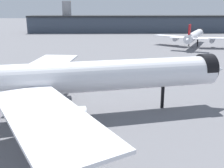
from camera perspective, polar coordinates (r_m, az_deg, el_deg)
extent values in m
plane|color=slate|center=(50.30, -13.09, -7.03)|extent=(900.00, 900.00, 0.00)
cylinder|color=white|center=(48.23, -8.72, 1.37)|extent=(54.70, 21.90, 5.61)
cone|color=white|center=(57.27, 20.21, 2.88)|extent=(7.52, 7.08, 5.49)
cylinder|color=black|center=(56.58, 19.29, 3.25)|extent=(4.09, 6.16, 5.66)
cube|color=white|center=(63.20, -13.68, 3.93)|extent=(9.18, 25.10, 0.45)
cylinder|color=#B7BAC1|center=(60.68, -12.32, 1.72)|extent=(8.34, 5.26, 3.08)
cube|color=white|center=(33.80, -13.82, -6.64)|extent=(21.71, 25.53, 0.45)
cylinder|color=#B7BAC1|center=(37.27, -11.54, -7.39)|extent=(8.34, 5.26, 3.08)
cylinder|color=black|center=(53.91, 10.72, -2.76)|extent=(0.67, 0.67, 4.48)
cylinder|color=black|center=(52.40, -11.78, -3.37)|extent=(0.67, 0.67, 4.48)
cylinder|color=black|center=(46.88, -11.56, -5.71)|extent=(0.67, 0.67, 4.48)
cylinder|color=white|center=(146.60, 17.19, 9.86)|extent=(18.23, 39.82, 4.12)
cone|color=white|center=(166.84, 18.22, 10.44)|extent=(5.37, 5.66, 4.04)
cone|color=white|center=(126.44, 15.84, 9.08)|extent=(5.54, 6.39, 3.91)
cylinder|color=black|center=(166.00, 18.19, 10.52)|extent=(4.55, 3.20, 4.16)
cube|color=white|center=(145.54, 12.54, 9.94)|extent=(18.51, 16.62, 0.33)
cylinder|color=#B7BAC1|center=(146.18, 13.45, 9.37)|extent=(4.13, 6.17, 2.27)
cube|color=white|center=(142.42, 21.52, 9.09)|extent=(18.71, 7.36, 0.33)
cylinder|color=#B7BAC1|center=(143.69, 20.61, 8.68)|extent=(4.13, 6.17, 2.27)
cube|color=red|center=(129.35, 16.19, 10.67)|extent=(2.11, 4.75, 6.59)
cube|color=white|center=(129.62, 13.95, 9.56)|extent=(8.20, 6.04, 0.25)
cube|color=white|center=(128.17, 18.14, 9.17)|extent=(8.20, 6.04, 0.25)
cylinder|color=black|center=(159.91, 17.76, 8.93)|extent=(0.49, 0.49, 3.30)
cylinder|color=black|center=(145.30, 16.10, 8.42)|extent=(0.49, 0.49, 3.30)
cylinder|color=black|center=(144.70, 17.80, 8.25)|extent=(0.49, 0.49, 3.30)
cube|color=#3D4756|center=(227.45, 13.08, 12.26)|extent=(232.26, 43.84, 11.98)
cube|color=#232628|center=(227.16, 13.19, 13.92)|extent=(232.47, 45.79, 1.20)
cylinder|color=#939399|center=(221.84, -9.57, 13.94)|extent=(7.04, 7.04, 24.17)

